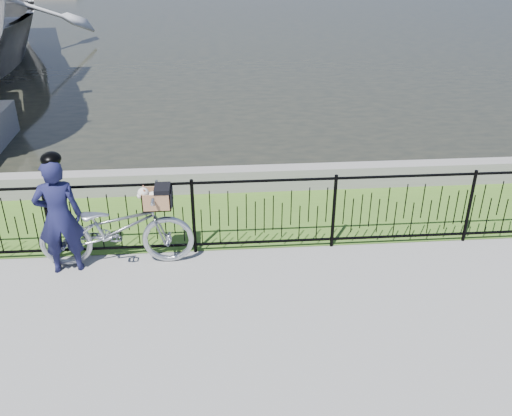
{
  "coord_description": "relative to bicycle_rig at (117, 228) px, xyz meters",
  "views": [
    {
      "loc": [
        -0.67,
        -5.46,
        4.44
      ],
      "look_at": [
        -0.16,
        1.0,
        1.0
      ],
      "focal_mm": 40.0,
      "sensor_mm": 36.0,
      "label": 1
    }
  ],
  "objects": [
    {
      "name": "ground",
      "position": [
        2.04,
        -1.4,
        -0.56
      ],
      "size": [
        120.0,
        120.0,
        0.0
      ],
      "primitive_type": "plane",
      "color": "gray",
      "rests_on": "ground"
    },
    {
      "name": "grass_strip",
      "position": [
        2.04,
        1.2,
        -0.56
      ],
      "size": [
        60.0,
        2.0,
        0.01
      ],
      "primitive_type": "cube",
      "color": "#426920",
      "rests_on": "ground"
    },
    {
      "name": "quay_wall",
      "position": [
        2.04,
        2.2,
        -0.36
      ],
      "size": [
        60.0,
        0.3,
        0.4
      ],
      "primitive_type": "cube",
      "color": "gray",
      "rests_on": "ground"
    },
    {
      "name": "fence",
      "position": [
        2.04,
        0.2,
        0.01
      ],
      "size": [
        14.0,
        0.06,
        1.15
      ],
      "primitive_type": null,
      "color": "black",
      "rests_on": "ground"
    },
    {
      "name": "bicycle_rig",
      "position": [
        0.0,
        0.0,
        0.0
      ],
      "size": [
        2.11,
        0.73,
        1.18
      ],
      "color": "#A8ADB4",
      "rests_on": "ground"
    },
    {
      "name": "cyclist",
      "position": [
        -0.71,
        -0.11,
        0.29
      ],
      "size": [
        0.66,
        0.49,
        1.72
      ],
      "color": "#15173C",
      "rests_on": "ground"
    }
  ]
}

